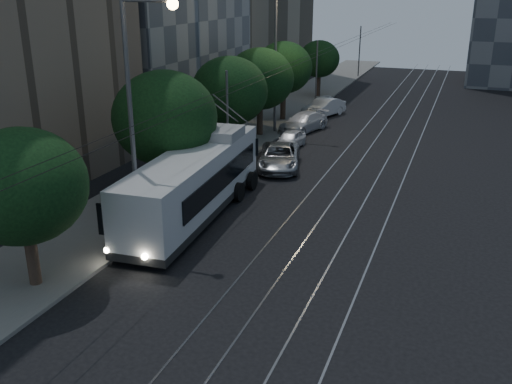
{
  "coord_description": "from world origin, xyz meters",
  "views": [
    {
      "loc": [
        7.69,
        -19.83,
        10.5
      ],
      "look_at": [
        -0.53,
        2.01,
        2.03
      ],
      "focal_mm": 40.0,
      "sensor_mm": 36.0,
      "label": 1
    }
  ],
  "objects_px": {
    "car_white_d": "(325,103)",
    "streetlamp_far": "(281,41)",
    "car_white_b": "(303,122)",
    "pickup_silver": "(279,157)",
    "streetlamp_near": "(138,98)",
    "car_white_a": "(290,140)",
    "trolleybus": "(196,182)",
    "car_white_c": "(324,108)"
  },
  "relations": [
    {
      "from": "pickup_silver",
      "to": "car_white_d",
      "type": "relative_size",
      "value": 1.37
    },
    {
      "from": "car_white_c",
      "to": "car_white_b",
      "type": "bearing_deg",
      "value": -70.33
    },
    {
      "from": "car_white_a",
      "to": "streetlamp_near",
      "type": "xyz_separation_m",
      "value": [
        -1.36,
        -16.43,
        5.62
      ]
    },
    {
      "from": "car_white_b",
      "to": "streetlamp_far",
      "type": "xyz_separation_m",
      "value": [
        -1.45,
        -1.27,
        6.06
      ]
    },
    {
      "from": "pickup_silver",
      "to": "streetlamp_near",
      "type": "relative_size",
      "value": 0.5
    },
    {
      "from": "car_white_a",
      "to": "streetlamp_near",
      "type": "height_order",
      "value": "streetlamp_near"
    },
    {
      "from": "streetlamp_near",
      "to": "streetlamp_far",
      "type": "bearing_deg",
      "value": 91.67
    },
    {
      "from": "car_white_c",
      "to": "pickup_silver",
      "type": "bearing_deg",
      "value": -64.94
    },
    {
      "from": "pickup_silver",
      "to": "streetlamp_near",
      "type": "xyz_separation_m",
      "value": [
        -2.08,
        -11.96,
        5.51
      ]
    },
    {
      "from": "trolleybus",
      "to": "streetlamp_far",
      "type": "bearing_deg",
      "value": 90.75
    },
    {
      "from": "pickup_silver",
      "to": "car_white_b",
      "type": "xyz_separation_m",
      "value": [
        -1.22,
        9.49,
        -0.01
      ]
    },
    {
      "from": "pickup_silver",
      "to": "car_white_a",
      "type": "distance_m",
      "value": 4.53
    },
    {
      "from": "car_white_a",
      "to": "streetlamp_far",
      "type": "height_order",
      "value": "streetlamp_far"
    },
    {
      "from": "car_white_c",
      "to": "car_white_a",
      "type": "bearing_deg",
      "value": -67.08
    },
    {
      "from": "trolleybus",
      "to": "streetlamp_near",
      "type": "relative_size",
      "value": 1.19
    },
    {
      "from": "car_white_d",
      "to": "streetlamp_near",
      "type": "bearing_deg",
      "value": -101.39
    },
    {
      "from": "streetlamp_far",
      "to": "car_white_b",
      "type": "bearing_deg",
      "value": 41.09
    },
    {
      "from": "streetlamp_near",
      "to": "car_white_c",
      "type": "bearing_deg",
      "value": 87.9
    },
    {
      "from": "streetlamp_near",
      "to": "pickup_silver",
      "type": "bearing_deg",
      "value": 80.12
    },
    {
      "from": "car_white_d",
      "to": "car_white_a",
      "type": "bearing_deg",
      "value": -96.66
    },
    {
      "from": "car_white_d",
      "to": "trolleybus",
      "type": "bearing_deg",
      "value": -99.91
    },
    {
      "from": "car_white_d",
      "to": "streetlamp_near",
      "type": "distance_m",
      "value": 30.16
    },
    {
      "from": "pickup_silver",
      "to": "car_white_a",
      "type": "xyz_separation_m",
      "value": [
        -0.72,
        4.48,
        -0.11
      ]
    },
    {
      "from": "streetlamp_far",
      "to": "streetlamp_near",
      "type": "bearing_deg",
      "value": -88.33
    },
    {
      "from": "trolleybus",
      "to": "car_white_d",
      "type": "distance_m",
      "value": 26.34
    },
    {
      "from": "streetlamp_near",
      "to": "streetlamp_far",
      "type": "height_order",
      "value": "streetlamp_far"
    },
    {
      "from": "trolleybus",
      "to": "streetlamp_near",
      "type": "xyz_separation_m",
      "value": [
        -0.73,
        -3.32,
        4.53
      ]
    },
    {
      "from": "trolleybus",
      "to": "car_white_a",
      "type": "xyz_separation_m",
      "value": [
        0.63,
        13.11,
        -1.09
      ]
    },
    {
      "from": "car_white_b",
      "to": "streetlamp_far",
      "type": "relative_size",
      "value": 0.43
    },
    {
      "from": "car_white_c",
      "to": "car_white_d",
      "type": "bearing_deg",
      "value": 122.53
    },
    {
      "from": "trolleybus",
      "to": "pickup_silver",
      "type": "relative_size",
      "value": 2.41
    },
    {
      "from": "car_white_d",
      "to": "streetlamp_near",
      "type": "relative_size",
      "value": 0.36
    },
    {
      "from": "car_white_c",
      "to": "streetlamp_far",
      "type": "distance_m",
      "value": 9.33
    },
    {
      "from": "trolleybus",
      "to": "car_white_b",
      "type": "bearing_deg",
      "value": 85.85
    },
    {
      "from": "car_white_a",
      "to": "trolleybus",
      "type": "bearing_deg",
      "value": -91.33
    },
    {
      "from": "streetlamp_far",
      "to": "pickup_silver",
      "type": "bearing_deg",
      "value": -72.01
    },
    {
      "from": "car_white_d",
      "to": "streetlamp_far",
      "type": "xyz_separation_m",
      "value": [
        -1.07,
        -9.46,
        6.12
      ]
    },
    {
      "from": "trolleybus",
      "to": "car_white_b",
      "type": "height_order",
      "value": "trolleybus"
    },
    {
      "from": "car_white_d",
      "to": "streetlamp_far",
      "type": "distance_m",
      "value": 11.32
    },
    {
      "from": "pickup_silver",
      "to": "car_white_c",
      "type": "height_order",
      "value": "car_white_c"
    },
    {
      "from": "car_white_c",
      "to": "trolleybus",
      "type": "bearing_deg",
      "value": -69.67
    },
    {
      "from": "car_white_a",
      "to": "streetlamp_near",
      "type": "bearing_deg",
      "value": -93.32
    }
  ]
}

